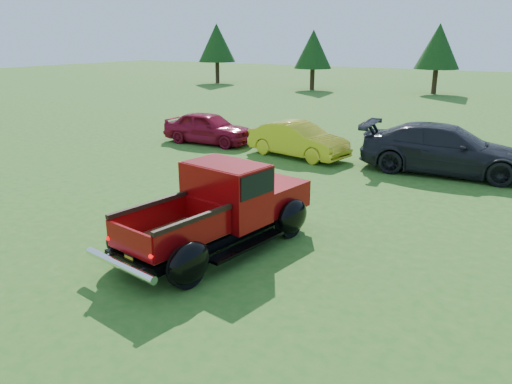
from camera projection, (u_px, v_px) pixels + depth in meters
ground at (234, 243)px, 10.34m from camera, size 120.00×120.00×0.00m
tree_far_west at (217, 43)px, 44.67m from camera, size 3.33×3.33×5.20m
tree_west at (313, 49)px, 38.99m from camera, size 2.94×2.94×4.60m
tree_mid_left at (438, 46)px, 36.04m from camera, size 3.20×3.20×5.00m
pickup_truck at (227, 206)px, 10.10m from camera, size 2.70×4.79×1.70m
show_car_red at (208, 128)px, 19.78m from camera, size 3.74×1.67×1.25m
show_car_yellow at (298, 140)px, 17.55m from camera, size 3.87×1.91×1.22m
show_car_grey at (446, 149)px, 15.43m from camera, size 5.31×2.49×1.50m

